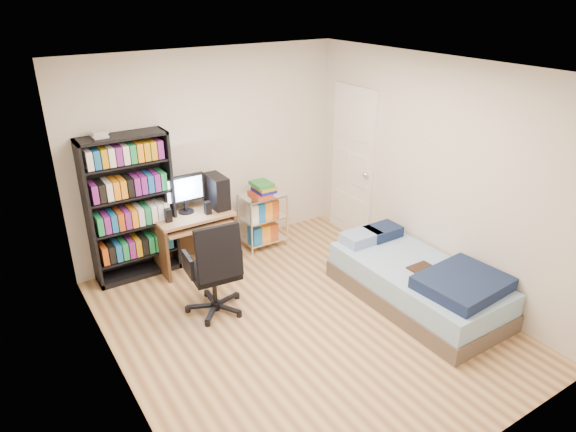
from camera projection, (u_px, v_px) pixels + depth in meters
room at (303, 210)px, 4.71m from camera, size 3.58×4.08×2.58m
media_shelf at (131, 206)px, 5.74m from camera, size 0.95×0.32×1.76m
computer_desk at (199, 216)px, 6.13m from camera, size 0.90×0.52×1.13m
office_chair at (216, 284)px, 5.25m from camera, size 0.68×0.68×1.05m
wire_cart at (262, 205)px, 6.53m from camera, size 0.55×0.40×0.87m
bed at (419, 283)px, 5.46m from camera, size 0.96×1.92×0.55m
door at (353, 164)px, 6.69m from camera, size 0.12×0.80×2.00m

